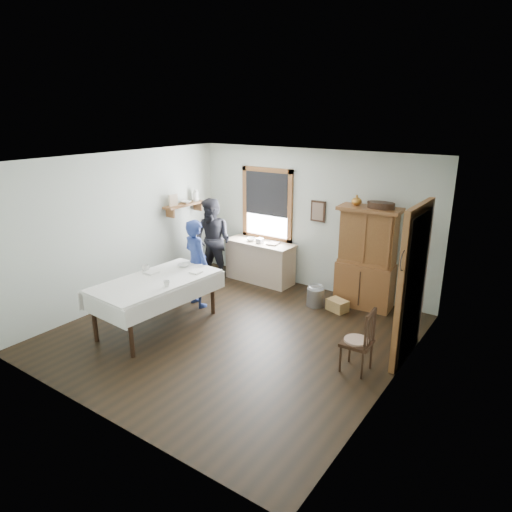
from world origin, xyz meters
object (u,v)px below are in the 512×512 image
at_px(work_counter, 260,262).
at_px(figure_dark, 213,244).
at_px(pail, 315,297).
at_px(china_hutch, 366,258).
at_px(dining_table, 157,303).
at_px(spindle_chair, 357,340).
at_px(woman_blue, 197,266).
at_px(wicker_basket, 337,305).

relative_size(work_counter, figure_dark, 0.92).
relative_size(work_counter, pail, 4.39).
bearing_deg(china_hutch, dining_table, -135.86).
xyz_separation_m(dining_table, figure_dark, (-0.62, 2.15, 0.38)).
bearing_deg(figure_dark, spindle_chair, -25.57).
bearing_deg(dining_table, pail, 52.05).
xyz_separation_m(work_counter, figure_dark, (-0.80, -0.52, 0.37)).
xyz_separation_m(work_counter, china_hutch, (2.24, 0.01, 0.49)).
height_order(china_hutch, dining_table, china_hutch).
distance_m(pail, woman_blue, 2.20).
xyz_separation_m(china_hutch, pail, (-0.71, -0.48, -0.74)).
bearing_deg(figure_dark, wicker_basket, -1.68).
height_order(dining_table, woman_blue, woman_blue).
bearing_deg(wicker_basket, spindle_chair, -57.91).
height_order(wicker_basket, figure_dark, figure_dark).
bearing_deg(china_hutch, woman_blue, -150.12).
bearing_deg(work_counter, dining_table, -92.15).
xyz_separation_m(work_counter, dining_table, (-0.19, -2.67, -0.01)).
height_order(spindle_chair, pail, spindle_chair).
relative_size(china_hutch, wicker_basket, 5.22).
relative_size(spindle_chair, woman_blue, 0.62).
distance_m(china_hutch, wicker_basket, 0.97).
relative_size(dining_table, pail, 6.16).
bearing_deg(china_hutch, spindle_chair, -74.31).
height_order(dining_table, wicker_basket, dining_table).
bearing_deg(work_counter, china_hutch, 2.04).
bearing_deg(wicker_basket, work_counter, 167.02).
height_order(work_counter, wicker_basket, work_counter).
relative_size(dining_table, figure_dark, 1.29).
bearing_deg(work_counter, figure_dark, -145.14).
bearing_deg(work_counter, spindle_chair, -33.11).
xyz_separation_m(spindle_chair, pail, (-1.45, 1.61, -0.29)).
relative_size(pail, woman_blue, 0.23).
relative_size(work_counter, china_hutch, 0.81).
xyz_separation_m(pail, figure_dark, (-2.33, -0.05, 0.63)).
bearing_deg(spindle_chair, pail, 128.14).
distance_m(spindle_chair, figure_dark, 4.10).
bearing_deg(woman_blue, pail, -130.39).
height_order(woman_blue, figure_dark, figure_dark).
xyz_separation_m(woman_blue, figure_dark, (-0.56, 1.12, 0.06)).
distance_m(dining_table, woman_blue, 1.08).
bearing_deg(pail, spindle_chair, -47.97).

